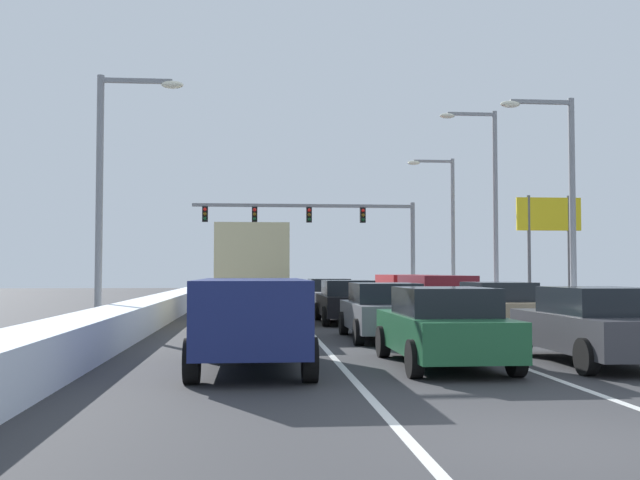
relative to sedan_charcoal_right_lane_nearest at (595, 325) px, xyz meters
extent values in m
plane|color=#333335|center=(-3.30, 8.93, -0.76)|extent=(120.00, 120.00, 0.00)
cube|color=silver|center=(-1.60, 12.78, -0.76)|extent=(0.14, 42.31, 0.01)
cube|color=silver|center=(-5.00, 12.78, -0.76)|extent=(0.14, 42.31, 0.01)
cube|color=silver|center=(3.70, 12.78, -0.45)|extent=(2.19, 42.31, 0.62)
cube|color=silver|center=(-10.30, 12.78, -0.34)|extent=(1.31, 42.31, 0.85)
cube|color=#38383D|center=(0.00, 0.04, -0.13)|extent=(1.82, 4.50, 0.70)
cube|color=black|center=(0.00, -0.11, 0.47)|extent=(1.64, 2.20, 0.55)
cube|color=red|center=(-0.69, -2.16, -0.01)|extent=(0.24, 0.08, 0.14)
cylinder|color=black|center=(-0.89, 1.59, -0.43)|extent=(0.22, 0.66, 0.66)
cylinder|color=black|center=(0.89, 1.59, -0.43)|extent=(0.22, 0.66, 0.66)
cylinder|color=black|center=(-0.89, -1.51, -0.43)|extent=(0.22, 0.66, 0.66)
cube|color=#937F60|center=(0.32, 6.92, -0.13)|extent=(1.82, 4.50, 0.70)
cube|color=black|center=(0.32, 6.77, 0.47)|extent=(1.64, 2.20, 0.55)
cube|color=red|center=(-0.37, 4.72, -0.01)|extent=(0.24, 0.08, 0.14)
cube|color=red|center=(1.01, 4.72, -0.01)|extent=(0.24, 0.08, 0.14)
cylinder|color=black|center=(-0.57, 8.47, -0.43)|extent=(0.22, 0.66, 0.66)
cylinder|color=black|center=(1.21, 8.47, -0.43)|extent=(0.22, 0.66, 0.66)
cylinder|color=black|center=(-0.57, 5.37, -0.43)|extent=(0.22, 0.66, 0.66)
cylinder|color=black|center=(1.21, 5.37, -0.43)|extent=(0.22, 0.66, 0.66)
cube|color=maroon|center=(0.16, 13.54, 0.28)|extent=(1.95, 4.90, 1.25)
cube|color=black|center=(0.16, 11.13, 0.56)|extent=(1.56, 0.06, 0.55)
cube|color=red|center=(-0.62, 11.14, 0.18)|extent=(0.20, 0.08, 0.28)
cube|color=red|center=(0.94, 11.14, 0.18)|extent=(0.20, 0.08, 0.28)
cylinder|color=black|center=(-0.80, 15.24, -0.39)|extent=(0.25, 0.74, 0.74)
cylinder|color=black|center=(1.11, 15.24, -0.39)|extent=(0.25, 0.74, 0.74)
cylinder|color=black|center=(-0.80, 11.84, -0.39)|extent=(0.25, 0.74, 0.74)
cylinder|color=black|center=(1.11, 11.84, -0.39)|extent=(0.25, 0.74, 0.74)
cube|color=maroon|center=(0.21, 19.56, 0.28)|extent=(1.95, 4.90, 1.25)
cube|color=black|center=(0.21, 17.15, 0.56)|extent=(1.56, 0.06, 0.55)
cube|color=red|center=(-0.57, 17.16, 0.18)|extent=(0.20, 0.08, 0.28)
cube|color=red|center=(0.99, 17.16, 0.18)|extent=(0.20, 0.08, 0.28)
cylinder|color=black|center=(-0.74, 21.26, -0.39)|extent=(0.25, 0.74, 0.74)
cylinder|color=black|center=(1.17, 21.26, -0.39)|extent=(0.25, 0.74, 0.74)
cylinder|color=black|center=(-0.74, 17.86, -0.39)|extent=(0.25, 0.74, 0.74)
cylinder|color=black|center=(1.17, 17.86, -0.39)|extent=(0.25, 0.74, 0.74)
cube|color=#1E5633|center=(-3.05, 0.00, -0.13)|extent=(1.82, 4.50, 0.70)
cube|color=black|center=(-3.05, -0.15, 0.47)|extent=(1.64, 2.20, 0.55)
cube|color=red|center=(-3.75, -2.20, -0.01)|extent=(0.24, 0.08, 0.14)
cube|color=red|center=(-2.36, -2.20, -0.01)|extent=(0.24, 0.08, 0.14)
cylinder|color=black|center=(-3.94, 1.55, -0.43)|extent=(0.22, 0.66, 0.66)
cylinder|color=black|center=(-2.16, 1.55, -0.43)|extent=(0.22, 0.66, 0.66)
cylinder|color=black|center=(-3.94, -1.55, -0.43)|extent=(0.22, 0.66, 0.66)
cylinder|color=black|center=(-2.16, -1.55, -0.43)|extent=(0.22, 0.66, 0.66)
cube|color=slate|center=(-3.23, 5.60, -0.13)|extent=(1.82, 4.50, 0.70)
cube|color=black|center=(-3.23, 5.45, 0.47)|extent=(1.64, 2.20, 0.55)
cube|color=red|center=(-3.92, 3.40, -0.01)|extent=(0.24, 0.08, 0.14)
cube|color=red|center=(-2.53, 3.40, -0.01)|extent=(0.24, 0.08, 0.14)
cylinder|color=black|center=(-4.12, 7.15, -0.43)|extent=(0.22, 0.66, 0.66)
cylinder|color=black|center=(-2.34, 7.15, -0.43)|extent=(0.22, 0.66, 0.66)
cylinder|color=black|center=(-4.12, 4.05, -0.43)|extent=(0.22, 0.66, 0.66)
cylinder|color=black|center=(-2.34, 4.05, -0.43)|extent=(0.22, 0.66, 0.66)
cube|color=black|center=(-3.42, 11.95, -0.13)|extent=(1.82, 4.50, 0.70)
cube|color=black|center=(-3.42, 11.80, 0.47)|extent=(1.64, 2.20, 0.55)
cube|color=red|center=(-4.12, 9.75, -0.01)|extent=(0.24, 0.08, 0.14)
cube|color=red|center=(-2.73, 9.75, -0.01)|extent=(0.24, 0.08, 0.14)
cylinder|color=black|center=(-4.31, 13.50, -0.43)|extent=(0.22, 0.66, 0.66)
cylinder|color=black|center=(-2.53, 13.50, -0.43)|extent=(0.22, 0.66, 0.66)
cylinder|color=black|center=(-4.31, 10.40, -0.43)|extent=(0.22, 0.66, 0.66)
cylinder|color=black|center=(-2.53, 10.40, -0.43)|extent=(0.22, 0.66, 0.66)
cube|color=silver|center=(-3.53, 17.49, -0.13)|extent=(1.82, 4.50, 0.70)
cube|color=black|center=(-3.53, 17.34, 0.47)|extent=(1.64, 2.20, 0.55)
cube|color=red|center=(-4.22, 15.29, -0.01)|extent=(0.24, 0.08, 0.14)
cube|color=red|center=(-2.84, 15.29, -0.01)|extent=(0.24, 0.08, 0.14)
cylinder|color=black|center=(-4.42, 19.04, -0.43)|extent=(0.22, 0.66, 0.66)
cylinder|color=black|center=(-2.64, 19.04, -0.43)|extent=(0.22, 0.66, 0.66)
cylinder|color=black|center=(-4.42, 15.94, -0.43)|extent=(0.22, 0.66, 0.66)
cylinder|color=black|center=(-2.64, 15.94, -0.43)|extent=(0.22, 0.66, 0.66)
cube|color=navy|center=(-6.71, -0.16, 0.28)|extent=(1.95, 4.90, 1.25)
cube|color=black|center=(-6.71, -2.57, 0.56)|extent=(1.56, 0.06, 0.55)
cube|color=red|center=(-7.49, -2.56, 0.18)|extent=(0.20, 0.08, 0.28)
cube|color=red|center=(-5.93, -2.56, 0.18)|extent=(0.20, 0.08, 0.28)
cylinder|color=black|center=(-7.67, 1.54, -0.39)|extent=(0.25, 0.74, 0.74)
cylinder|color=black|center=(-5.76, 1.54, -0.39)|extent=(0.25, 0.74, 0.74)
cylinder|color=black|center=(-7.67, -1.86, -0.39)|extent=(0.25, 0.74, 0.74)
cylinder|color=black|center=(-5.76, -1.86, -0.39)|extent=(0.25, 0.74, 0.74)
cube|color=#B7BABF|center=(-6.80, 5.76, -0.13)|extent=(1.82, 4.50, 0.70)
cube|color=black|center=(-6.80, 5.61, 0.47)|extent=(1.64, 2.20, 0.55)
cube|color=red|center=(-7.50, 3.56, -0.01)|extent=(0.24, 0.08, 0.14)
cube|color=red|center=(-6.11, 3.56, -0.01)|extent=(0.24, 0.08, 0.14)
cylinder|color=black|center=(-7.69, 7.31, -0.43)|extent=(0.22, 0.66, 0.66)
cylinder|color=black|center=(-5.91, 7.31, -0.43)|extent=(0.22, 0.66, 0.66)
cylinder|color=black|center=(-7.69, 4.21, -0.43)|extent=(0.22, 0.66, 0.66)
cylinder|color=black|center=(-5.91, 4.21, -0.43)|extent=(0.22, 0.66, 0.66)
cube|color=#38383D|center=(-6.76, 15.16, 0.80)|extent=(2.35, 2.20, 2.00)
cube|color=#D1C18C|center=(-6.76, 11.56, 1.30)|extent=(2.35, 5.00, 2.60)
cylinder|color=black|center=(-7.88, 15.46, -0.30)|extent=(0.28, 0.92, 0.92)
cylinder|color=black|center=(-5.63, 15.46, -0.30)|extent=(0.28, 0.92, 0.92)
cylinder|color=black|center=(-7.88, 10.06, -0.30)|extent=(0.28, 0.92, 0.92)
cylinder|color=black|center=(-5.63, 10.06, -0.30)|extent=(0.28, 0.92, 0.92)
cube|color=#937F60|center=(-6.64, 21.08, 0.28)|extent=(1.95, 4.90, 1.25)
cube|color=black|center=(-6.64, 18.67, 0.56)|extent=(1.56, 0.06, 0.55)
cube|color=red|center=(-7.42, 18.68, 0.18)|extent=(0.20, 0.08, 0.28)
cube|color=red|center=(-5.86, 18.68, 0.18)|extent=(0.20, 0.08, 0.28)
cylinder|color=black|center=(-7.60, 22.78, -0.39)|extent=(0.25, 0.74, 0.74)
cylinder|color=black|center=(-5.69, 22.78, -0.39)|extent=(0.25, 0.74, 0.74)
cylinder|color=black|center=(-7.60, 19.38, -0.39)|extent=(0.25, 0.74, 0.74)
cylinder|color=black|center=(-5.69, 19.38, -0.39)|extent=(0.25, 0.74, 0.74)
cylinder|color=slate|center=(3.30, 32.01, 2.34)|extent=(0.28, 0.28, 6.20)
cube|color=slate|center=(-3.63, 32.01, 5.19)|extent=(13.86, 0.20, 0.20)
cube|color=black|center=(0.10, 32.01, 4.61)|extent=(0.34, 0.34, 0.95)
sphere|color=red|center=(0.10, 31.82, 4.90)|extent=(0.22, 0.22, 0.22)
sphere|color=#593F0C|center=(0.10, 31.82, 4.61)|extent=(0.22, 0.22, 0.22)
sphere|color=#0C3819|center=(0.10, 31.82, 4.33)|extent=(0.22, 0.22, 0.22)
cube|color=black|center=(-3.30, 32.01, 4.61)|extent=(0.34, 0.34, 0.95)
sphere|color=red|center=(-3.30, 31.82, 4.90)|extent=(0.22, 0.22, 0.22)
sphere|color=#593F0C|center=(-3.30, 31.82, 4.61)|extent=(0.22, 0.22, 0.22)
sphere|color=#0C3819|center=(-3.30, 31.82, 4.33)|extent=(0.22, 0.22, 0.22)
cube|color=black|center=(-6.70, 32.01, 4.61)|extent=(0.34, 0.34, 0.95)
sphere|color=red|center=(-6.70, 31.82, 4.90)|extent=(0.22, 0.22, 0.22)
sphere|color=#593F0C|center=(-6.70, 31.82, 4.61)|extent=(0.22, 0.22, 0.22)
sphere|color=#0C3819|center=(-6.70, 31.82, 4.33)|extent=(0.22, 0.22, 0.22)
cube|color=black|center=(-9.76, 32.01, 4.61)|extent=(0.34, 0.34, 0.95)
sphere|color=red|center=(-9.76, 31.82, 4.90)|extent=(0.22, 0.22, 0.22)
sphere|color=#593F0C|center=(-9.76, 31.82, 4.61)|extent=(0.22, 0.22, 0.22)
sphere|color=#0C3819|center=(-9.76, 31.82, 4.33)|extent=(0.22, 0.22, 0.22)
cylinder|color=gray|center=(4.40, 10.86, 3.19)|extent=(0.22, 0.22, 7.91)
cube|color=gray|center=(3.30, 10.86, 7.00)|extent=(2.20, 0.14, 0.14)
ellipsoid|color=#EAE5C6|center=(2.20, 10.86, 6.90)|extent=(0.70, 0.36, 0.24)
cylinder|color=gray|center=(4.21, 18.55, 3.80)|extent=(0.22, 0.22, 9.13)
cube|color=gray|center=(3.11, 18.55, 8.22)|extent=(2.20, 0.14, 0.14)
ellipsoid|color=#EAE5C6|center=(2.01, 18.55, 8.12)|extent=(0.70, 0.36, 0.24)
cylinder|color=gray|center=(4.33, 26.24, 3.30)|extent=(0.22, 0.22, 8.13)
cube|color=gray|center=(3.23, 26.24, 7.22)|extent=(2.20, 0.14, 0.14)
ellipsoid|color=#EAE5C6|center=(2.13, 26.24, 7.12)|extent=(0.70, 0.36, 0.24)
cylinder|color=gray|center=(-11.47, 9.28, 3.20)|extent=(0.22, 0.22, 7.94)
cube|color=gray|center=(-10.37, 9.28, 7.02)|extent=(2.20, 0.14, 0.14)
ellipsoid|color=#EAE5C6|center=(-9.27, 9.28, 6.92)|extent=(0.70, 0.36, 0.24)
cylinder|color=#59595B|center=(6.50, 20.50, 1.99)|extent=(0.16, 0.16, 5.50)
cylinder|color=#59595B|center=(8.50, 20.50, 1.99)|extent=(0.16, 0.16, 5.50)
cube|color=yellow|center=(7.50, 20.50, 3.84)|extent=(3.20, 0.12, 1.60)
camera|label=1|loc=(-6.65, -13.97, 1.05)|focal=41.41mm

